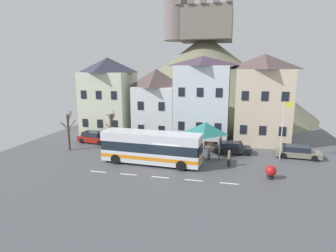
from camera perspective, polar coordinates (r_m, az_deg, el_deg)
name	(u,v)px	position (r m, az deg, el deg)	size (l,w,h in m)	color
ground_plane	(167,168)	(28.01, -0.17, -8.35)	(40.00, 60.00, 0.07)	#4D4F54
townhouse_00	(109,97)	(41.87, -11.79, 5.80)	(6.56, 6.33, 10.98)	beige
townhouse_01	(156,104)	(38.90, -2.36, 4.46)	(5.57, 5.17, 9.43)	silver
townhouse_02	(202,99)	(37.68, 6.89, 5.39)	(6.86, 5.29, 11.04)	silver
townhouse_03	(262,99)	(38.01, 18.38, 5.08)	(6.65, 6.15, 11.23)	beige
hilltop_castle	(204,74)	(59.96, 7.30, 10.35)	(43.83, 43.83, 24.66)	#727058
transit_bus	(151,148)	(28.65, -3.36, -4.43)	(10.19, 3.09, 3.22)	silver
bus_shelter	(206,128)	(31.45, 7.56, -0.43)	(3.60, 3.60, 3.70)	#473D33
parked_car_00	(297,152)	(33.81, 24.50, -4.73)	(4.66, 2.24, 1.29)	slate
parked_car_01	(94,137)	(38.02, -14.66, -2.23)	(4.26, 2.33, 1.44)	maroon
parked_car_02	(232,148)	(33.04, 12.76, -4.31)	(4.24, 2.23, 1.31)	black
parked_car_03	(132,140)	(35.81, -7.21, -2.88)	(4.43, 2.31, 1.29)	silver
pedestrian_00	(229,158)	(28.59, 12.17, -6.34)	(0.34, 0.29, 1.65)	#2D2D38
pedestrian_01	(195,153)	(29.85, 5.41, -5.46)	(0.30, 0.36, 1.53)	#2D2D38
pedestrian_02	(209,152)	(30.07, 8.24, -5.21)	(0.28, 0.28, 1.56)	#2D2D38
public_bench	(211,145)	(34.39, 8.58, -3.81)	(1.64, 0.48, 0.87)	#473828
flagpole	(283,126)	(31.89, 22.14, 0.08)	(0.95, 0.10, 6.19)	silver
harbour_buoy	(271,171)	(26.60, 19.95, -8.56)	(0.95, 0.95, 1.20)	black
bare_tree_00	(112,133)	(32.42, -11.22, -1.36)	(1.19, 1.63, 4.86)	#47382D
bare_tree_01	(69,131)	(35.13, -19.34, -0.90)	(2.09, 2.08, 4.58)	brown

